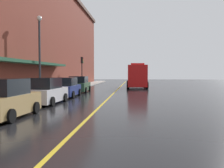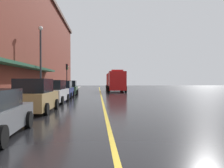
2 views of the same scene
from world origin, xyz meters
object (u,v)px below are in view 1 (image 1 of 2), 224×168
(parked_car_3, at_px, (66,88))
(parked_car_1, at_px, (5,100))
(parked_car_4, at_px, (79,85))
(street_lamp_left, at_px, (40,47))
(fire_truck, at_px, (137,76))
(parking_meter_0, at_px, (32,88))
(parked_car_2, at_px, (47,92))
(traffic_light_near, at_px, (82,66))

(parked_car_3, bearing_deg, parked_car_1, 179.12)
(parked_car_3, distance_m, parked_car_4, 5.52)
(street_lamp_left, bearing_deg, parked_car_1, -78.50)
(fire_truck, distance_m, parking_meter_0, 20.40)
(parked_car_1, bearing_deg, parked_car_3, 1.40)
(fire_truck, bearing_deg, parked_car_1, -15.73)
(parked_car_4, distance_m, parking_meter_0, 9.99)
(parked_car_2, relative_size, street_lamp_left, 0.64)
(parked_car_4, bearing_deg, parked_car_3, 178.08)
(street_lamp_left, height_order, traffic_light_near, street_lamp_left)
(parked_car_2, xyz_separation_m, traffic_light_near, (-1.33, 18.35, 2.30))
(parked_car_1, xyz_separation_m, parked_car_2, (0.06, 5.56, -0.03))
(parked_car_1, relative_size, parking_meter_0, 3.19)
(parked_car_1, relative_size, fire_truck, 0.53)
(parked_car_4, xyz_separation_m, parking_meter_0, (-1.34, -9.90, 0.22))
(fire_truck, height_order, traffic_light_near, traffic_light_near)
(parked_car_3, xyz_separation_m, traffic_light_near, (-1.27, 13.13, 2.33))
(parking_meter_0, bearing_deg, parked_car_4, 82.30)
(parked_car_1, relative_size, traffic_light_near, 0.99)
(parked_car_1, height_order, parked_car_4, parked_car_1)
(fire_truck, height_order, parking_meter_0, fire_truck)
(parking_meter_0, bearing_deg, fire_truck, 67.15)
(parked_car_4, height_order, fire_truck, fire_truck)
(parked_car_1, distance_m, parked_car_3, 10.79)
(parked_car_1, bearing_deg, parked_car_2, 0.78)
(fire_truck, distance_m, street_lamp_left, 18.08)
(fire_truck, bearing_deg, street_lamp_left, -29.55)
(parked_car_3, xyz_separation_m, street_lamp_left, (-1.93, -1.30, 3.57))
(traffic_light_near, bearing_deg, parked_car_4, -80.47)
(fire_truck, xyz_separation_m, traffic_light_near, (-7.86, -1.28, 1.50))
(parked_car_3, distance_m, traffic_light_near, 13.39)
(parked_car_3, bearing_deg, fire_truck, -25.44)
(parked_car_2, distance_m, traffic_light_near, 18.54)
(parked_car_3, height_order, street_lamp_left, street_lamp_left)
(fire_truck, relative_size, street_lamp_left, 1.15)
(parked_car_3, distance_m, parking_meter_0, 4.59)
(parked_car_2, bearing_deg, parked_car_1, -178.52)
(street_lamp_left, bearing_deg, parked_car_4, 74.11)
(parked_car_1, distance_m, parked_car_2, 5.56)
(parked_car_2, height_order, fire_truck, fire_truck)
(fire_truck, distance_m, traffic_light_near, 8.10)
(parking_meter_0, relative_size, traffic_light_near, 0.31)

